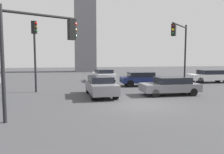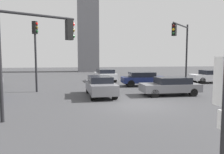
# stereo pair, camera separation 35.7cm
# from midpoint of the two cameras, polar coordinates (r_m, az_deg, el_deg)

# --- Properties ---
(ground_plane) EXTENTS (103.14, 103.14, 0.00)m
(ground_plane) POSITION_cam_midpoint_polar(r_m,az_deg,el_deg) (12.92, 8.16, -7.32)
(ground_plane) COLOR #424244
(traffic_light_0) EXTENTS (2.87, 2.79, 5.92)m
(traffic_light_0) POSITION_cam_midpoint_polar(r_m,az_deg,el_deg) (20.29, 18.53, 8.91)
(traffic_light_0) COLOR black
(traffic_light_0) RESTS_ON ground_plane
(traffic_light_1) EXTENTS (3.25, 1.62, 4.99)m
(traffic_light_1) POSITION_cam_midpoint_polar(r_m,az_deg,el_deg) (10.51, -18.26, 9.13)
(traffic_light_1) COLOR black
(traffic_light_1) RESTS_ON ground_plane
(traffic_light_2) EXTENTS (0.49, 0.43, 5.68)m
(traffic_light_2) POSITION_cam_midpoint_polar(r_m,az_deg,el_deg) (18.30, -19.26, 8.46)
(traffic_light_2) COLOR black
(traffic_light_2) RESTS_ON ground_plane
(car_0) EXTENTS (4.44, 1.93, 1.38)m
(car_0) POSITION_cam_midpoint_polar(r_m,az_deg,el_deg) (21.33, 8.85, -0.40)
(car_0) COLOR navy
(car_0) RESTS_ON ground_plane
(car_1) EXTENTS (4.78, 2.24, 1.42)m
(car_1) POSITION_cam_midpoint_polar(r_m,az_deg,el_deg) (26.28, 25.54, 0.25)
(car_1) COLOR silver
(car_1) RESTS_ON ground_plane
(car_2) EXTENTS (1.94, 4.36, 1.44)m
(car_2) POSITION_cam_midpoint_polar(r_m,az_deg,el_deg) (15.58, -2.48, -2.30)
(car_2) COLOR slate
(car_2) RESTS_ON ground_plane
(car_4) EXTENTS (4.31, 1.92, 1.34)m
(car_4) POSITION_cam_midpoint_polar(r_m,az_deg,el_deg) (16.53, 15.95, -2.26)
(car_4) COLOR slate
(car_4) RESTS_ON ground_plane
(car_5) EXTENTS (2.28, 4.62, 1.44)m
(car_5) POSITION_cam_midpoint_polar(r_m,az_deg,el_deg) (25.40, -1.48, 0.62)
(car_5) COLOR silver
(car_5) RESTS_ON ground_plane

